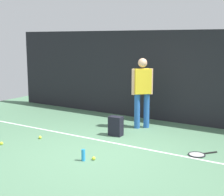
{
  "coord_description": "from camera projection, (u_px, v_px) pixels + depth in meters",
  "views": [
    {
      "loc": [
        3.52,
        -5.17,
        2.17
      ],
      "look_at": [
        0.0,
        0.4,
        1.0
      ],
      "focal_mm": 54.23,
      "sensor_mm": 36.0,
      "label": 1
    }
  ],
  "objects": [
    {
      "name": "ground_plane",
      "position": [
        101.0,
        152.0,
        6.53
      ],
      "size": [
        12.0,
        12.0,
        0.0
      ],
      "primitive_type": "plane",
      "color": "#4C7556"
    },
    {
      "name": "back_fence",
      "position": [
        165.0,
        76.0,
        8.82
      ],
      "size": [
        10.0,
        0.1,
        2.37
      ],
      "primitive_type": "cube",
      "color": "black",
      "rests_on": "ground"
    },
    {
      "name": "court_line",
      "position": [
        117.0,
        144.0,
        7.04
      ],
      "size": [
        9.0,
        0.05,
        0.0
      ],
      "primitive_type": "cube",
      "color": "white",
      "rests_on": "ground"
    },
    {
      "name": "tennis_player",
      "position": [
        142.0,
        89.0,
        8.14
      ],
      "size": [
        0.44,
        0.44,
        1.7
      ],
      "rotation": [
        0.0,
        0.0,
        0.78
      ],
      "color": "#2659A5",
      "rests_on": "ground"
    },
    {
      "name": "tennis_racket",
      "position": [
        198.0,
        154.0,
        6.36
      ],
      "size": [
        0.52,
        0.59,
        0.03
      ],
      "rotation": [
        0.0,
        0.0,
        4.05
      ],
      "color": "black",
      "rests_on": "ground"
    },
    {
      "name": "backpack",
      "position": [
        116.0,
        126.0,
        7.61
      ],
      "size": [
        0.31,
        0.29,
        0.44
      ],
      "rotation": [
        0.0,
        0.0,
        3.2
      ],
      "color": "black",
      "rests_on": "ground"
    },
    {
      "name": "tennis_ball_near_player",
      "position": [
        94.0,
        158.0,
        6.09
      ],
      "size": [
        0.07,
        0.07,
        0.07
      ],
      "primitive_type": "sphere",
      "color": "#CCE033",
      "rests_on": "ground"
    },
    {
      "name": "tennis_ball_by_fence",
      "position": [
        40.0,
        137.0,
        7.38
      ],
      "size": [
        0.07,
        0.07,
        0.07
      ],
      "primitive_type": "sphere",
      "color": "#CCE033",
      "rests_on": "ground"
    },
    {
      "name": "tennis_ball_far_left",
      "position": [
        1.0,
        143.0,
        6.96
      ],
      "size": [
        0.07,
        0.07,
        0.07
      ],
      "primitive_type": "sphere",
      "color": "#CCE033",
      "rests_on": "ground"
    },
    {
      "name": "water_bottle",
      "position": [
        83.0,
        155.0,
        6.05
      ],
      "size": [
        0.07,
        0.07,
        0.21
      ],
      "primitive_type": "cylinder",
      "color": "#268CD8",
      "rests_on": "ground"
    }
  ]
}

